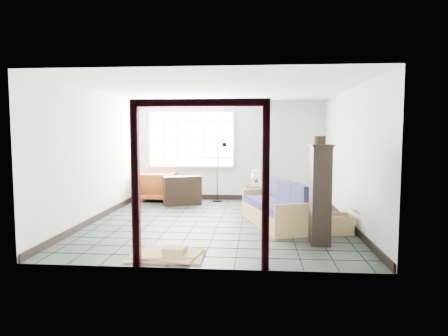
# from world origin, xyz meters

# --- Properties ---
(ground) EXTENTS (5.50, 5.50, 0.00)m
(ground) POSITION_xyz_m (0.00, 0.00, 0.00)
(ground) COLOR black
(ground) RESTS_ON ground
(room_shell) EXTENTS (5.02, 5.52, 2.61)m
(room_shell) POSITION_xyz_m (0.00, 0.03, 1.68)
(room_shell) COLOR #BAC1B9
(room_shell) RESTS_ON ground
(window_panel) EXTENTS (2.32, 0.08, 1.52)m
(window_panel) POSITION_xyz_m (-1.00, 2.70, 1.60)
(window_panel) COLOR silver
(window_panel) RESTS_ON ground
(doorway_trim) EXTENTS (1.80, 0.08, 2.20)m
(doorway_trim) POSITION_xyz_m (0.00, -2.70, 1.38)
(doorway_trim) COLOR #3A0D14
(doorway_trim) RESTS_ON ground
(futon_sofa) EXTENTS (1.29, 2.06, 0.86)m
(futon_sofa) POSITION_xyz_m (1.14, -0.17, 0.31)
(futon_sofa) COLOR olive
(futon_sofa) RESTS_ON ground
(armchair) EXTENTS (0.88, 0.84, 0.82)m
(armchair) POSITION_xyz_m (-1.83, 2.40, 0.41)
(armchair) COLOR maroon
(armchair) RESTS_ON ground
(side_table) EXTENTS (0.61, 0.61, 0.55)m
(side_table) POSITION_xyz_m (0.78, 1.32, 0.45)
(side_table) COLOR black
(side_table) RESTS_ON ground
(table_lamp) EXTENTS (0.27, 0.27, 0.38)m
(table_lamp) POSITION_xyz_m (0.73, 1.29, 0.82)
(table_lamp) COLOR black
(table_lamp) RESTS_ON side_table
(projector) EXTENTS (0.34, 0.31, 0.10)m
(projector) POSITION_xyz_m (0.77, 1.32, 0.60)
(projector) COLOR silver
(projector) RESTS_ON side_table
(floor_lamp) EXTENTS (0.43, 0.39, 1.61)m
(floor_lamp) POSITION_xyz_m (-0.19, 2.33, 0.86)
(floor_lamp) COLOR black
(floor_lamp) RESTS_ON ground
(console_shelf) EXTENTS (0.98, 0.67, 0.71)m
(console_shelf) POSITION_xyz_m (-1.09, 1.86, 0.35)
(console_shelf) COLOR black
(console_shelf) RESTS_ON ground
(tall_shelf) EXTENTS (0.34, 0.44, 1.59)m
(tall_shelf) POSITION_xyz_m (1.74, -1.43, 0.81)
(tall_shelf) COLOR black
(tall_shelf) RESTS_ON ground
(pot) EXTENTS (0.22, 0.22, 0.13)m
(pot) POSITION_xyz_m (1.72, -1.42, 1.66)
(pot) COLOR black
(pot) RESTS_ON tall_shelf
(open_box) EXTENTS (0.85, 0.46, 0.47)m
(open_box) POSITION_xyz_m (2.15, -0.71, 0.17)
(open_box) COLOR olive
(open_box) RESTS_ON ground
(cardboard_pile) EXTENTS (1.05, 0.84, 0.15)m
(cardboard_pile) POSITION_xyz_m (-0.53, -2.27, 0.04)
(cardboard_pile) COLOR olive
(cardboard_pile) RESTS_ON ground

